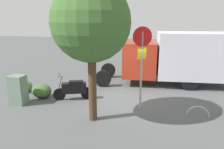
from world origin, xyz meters
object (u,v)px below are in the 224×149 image
(box_truck_near, at_px, (178,56))
(utility_cabinet, at_px, (18,90))
(stop_sign, at_px, (142,56))
(street_tree, at_px, (91,23))
(bike_rack_hoop, at_px, (198,116))
(motorcycle, at_px, (74,89))

(box_truck_near, bearing_deg, utility_cabinet, 28.15)
(stop_sign, bearing_deg, street_tree, 38.61)
(street_tree, xyz_separation_m, utility_cabinet, (3.61, -0.77, -2.86))
(utility_cabinet, xyz_separation_m, bike_rack_hoop, (-7.49, -0.32, -0.64))
(street_tree, bearing_deg, box_truck_near, -122.47)
(motorcycle, distance_m, bike_rack_hoop, 5.39)
(motorcycle, height_order, street_tree, street_tree)
(street_tree, xyz_separation_m, bike_rack_hoop, (-3.87, -1.09, -3.51))
(box_truck_near, height_order, street_tree, street_tree)
(motorcycle, bearing_deg, box_truck_near, -163.66)
(box_truck_near, xyz_separation_m, bike_rack_hoop, (-0.56, 4.11, -1.61))
(stop_sign, height_order, bike_rack_hoop, stop_sign)
(motorcycle, bearing_deg, street_tree, 109.80)
(motorcycle, height_order, bike_rack_hoop, motorcycle)
(street_tree, bearing_deg, bike_rack_hoop, -164.25)
(stop_sign, relative_size, bike_rack_hoop, 3.95)
(bike_rack_hoop, bearing_deg, box_truck_near, -82.23)
(utility_cabinet, height_order, bike_rack_hoop, utility_cabinet)
(motorcycle, bearing_deg, bike_rack_hoop, 153.26)
(box_truck_near, bearing_deg, street_tree, 53.05)
(box_truck_near, height_order, bike_rack_hoop, box_truck_near)
(box_truck_near, distance_m, utility_cabinet, 8.28)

